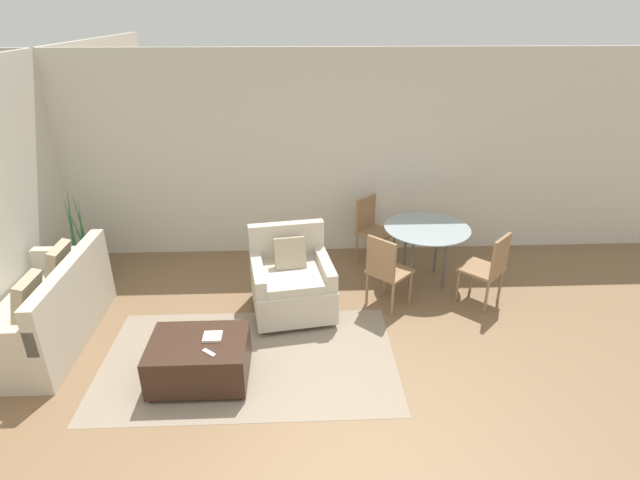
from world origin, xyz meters
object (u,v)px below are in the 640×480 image
Objects in this scene: dining_chair_near_right at (490,265)px; dining_chair_near_left at (386,268)px; dining_table at (427,234)px; armchair at (292,282)px; book_stack at (213,337)px; couch at (47,314)px; ottoman at (199,359)px; potted_plant at (85,263)px; dining_chair_far_left at (371,226)px; tv_remote_primary at (209,353)px.

dining_chair_near_left is at bearing 180.00° from dining_chair_near_right.
armchair is at bearing -159.88° from dining_table.
book_stack is at bearing -122.78° from armchair.
couch is 1.92× the size of ottoman.
couch reaches higher than dining_chair_near_right.
potted_plant is 1.36× the size of dining_chair_far_left.
ottoman is 6.53× the size of tv_remote_primary.
potted_plant is at bearing 163.12° from armchair.
book_stack is 0.19× the size of dining_chair_near_right.
dining_chair_near_right is 1.69m from dining_chair_far_left.
book_stack is 2.92m from dining_chair_far_left.
dining_chair_far_left reaches higher than book_stack.
armchair is 1.62m from dining_chair_far_left.
potted_plant is 1.36× the size of dining_chair_near_left.
dining_table reaches higher than book_stack.
potted_plant is 1.36× the size of dining_chair_near_right.
book_stack is (-0.71, -1.11, 0.07)m from armchair.
book_stack is at bearing -159.35° from dining_chair_near_right.
couch reaches higher than book_stack.
armchair is 1.13× the size of dining_chair_far_left.
dining_table reaches higher than ottoman.
book_stack is 0.14× the size of potted_plant.
couch is 3.62m from dining_chair_near_left.
dining_chair_near_right is at bearing -45.00° from dining_chair_far_left.
dining_chair_near_left is (1.91, 1.17, 0.28)m from ottoman.
dining_chair_far_left is (3.58, 1.68, 0.20)m from couch.
dining_chair_near_right is at bearing 5.77° from couch.
dining_chair_near_left is (1.78, 1.35, 0.09)m from tv_remote_primary.
armchair is (2.52, 0.47, 0.05)m from couch.
dining_chair_near_left is 1.19m from dining_chair_far_left.
potted_plant is (-1.91, 2.13, -0.18)m from tv_remote_primary.
potted_plant is 1.17× the size of dining_table.
ottoman is at bearing -148.48° from dining_chair_near_left.
tv_remote_primary is at bearing -118.12° from armchair.
dining_chair_near_left is (-0.60, -0.60, -0.14)m from dining_table.
ottoman is 0.73× the size of potted_plant.
dining_table is 1.17× the size of dining_chair_near_right.
armchair reaches higher than ottoman.
armchair reaches higher than tv_remote_primary.
dining_chair_near_right is at bearing -45.00° from dining_table.
book_stack is at bearing 21.38° from ottoman.
couch is 1.81m from ottoman.
couch is 1.27m from potted_plant.
tv_remote_primary is 3.08m from dining_table.
dining_chair_near_right is (0.60, -0.60, -0.14)m from dining_table.
book_stack is 1.24× the size of tv_remote_primary.
couch is at bearing -85.14° from potted_plant.
couch reaches higher than dining_chair_far_left.
tv_remote_primary is at bearing -52.15° from ottoman.
dining_chair_far_left is (-1.19, 1.19, 0.00)m from dining_chair_near_right.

